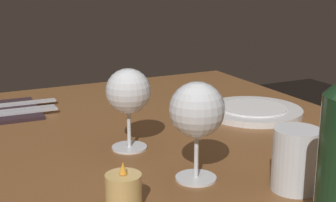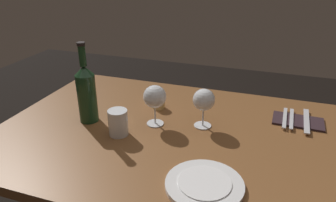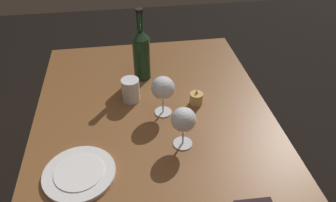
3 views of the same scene
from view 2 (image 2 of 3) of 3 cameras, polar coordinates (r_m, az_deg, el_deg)
The scene contains 11 objects.
dining_table at distance 1.23m, azimuth 0.70°, elevation -9.16°, with size 1.30×0.90×0.74m.
wine_glass_left at distance 1.18m, azimuth 6.45°, elevation 0.08°, with size 0.08×0.08×0.15m.
wine_glass_right at distance 1.19m, azimuth -2.39°, elevation 0.63°, with size 0.09×0.09×0.16m.
wine_bottle at distance 1.25m, azimuth -14.44°, elevation 1.54°, with size 0.07×0.07×0.31m.
water_tumbler at distance 1.16m, azimuth -8.93°, elevation -4.10°, with size 0.07×0.07×0.10m.
votive_candle at distance 1.35m, azimuth -1.67°, elevation -0.38°, with size 0.05×0.05×0.07m.
dinner_plate at distance 0.93m, azimuth 6.56°, elevation -14.67°, with size 0.22×0.22×0.02m.
folded_napkin at distance 1.35m, azimuth 22.31°, elevation -3.36°, with size 0.19×0.12×0.01m.
fork_inner at distance 1.34m, azimuth 21.30°, elevation -2.97°, with size 0.02×0.18×0.00m.
fork_outer at distance 1.34m, azimuth 20.24°, elevation -2.83°, with size 0.02×0.18×0.00m.
table_knife at distance 1.35m, azimuth 23.61°, elevation -3.28°, with size 0.03×0.21×0.00m.
Camera 2 is at (0.31, -0.97, 1.34)m, focal length 33.93 mm.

